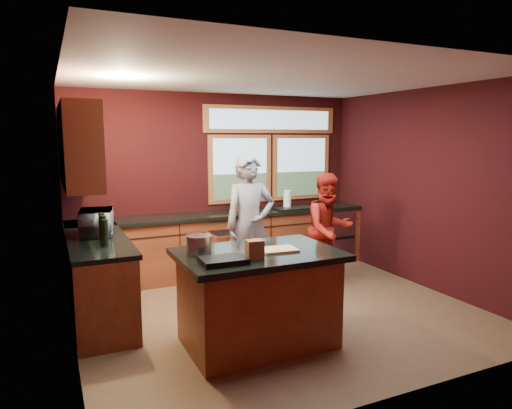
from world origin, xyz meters
TOP-DOWN VIEW (x-y plane):
  - floor at (0.00, 0.00)m, footprint 4.50×4.50m
  - room_shell at (-0.60, 0.32)m, footprint 4.52×4.02m
  - back_counter at (0.20, 1.70)m, footprint 4.50×0.64m
  - left_counter at (-1.95, 0.85)m, footprint 0.64×2.30m
  - island at (-0.58, -0.69)m, footprint 1.55×1.05m
  - person_grey at (-0.06, 0.70)m, footprint 0.70×0.49m
  - person_red at (1.10, 0.61)m, footprint 0.76×0.59m
  - microwave at (-1.92, 0.83)m, footprint 0.43×0.58m
  - potted_plant at (0.24, 1.75)m, footprint 0.34×0.29m
  - paper_towel at (1.04, 1.70)m, footprint 0.12×0.12m
  - cutting_board at (-0.38, -0.74)m, footprint 0.37×0.28m
  - stock_pot at (-1.13, -0.54)m, footprint 0.24×0.24m
  - paper_bag at (-0.73, -0.94)m, footprint 0.16×0.13m
  - black_tray at (-1.03, -0.94)m, footprint 0.41×0.30m

SIDE VIEW (x-z plane):
  - floor at x=0.00m, z-range 0.00..0.00m
  - back_counter at x=0.20m, z-range 0.00..0.93m
  - left_counter at x=-1.95m, z-range 0.00..0.93m
  - island at x=-0.58m, z-range 0.01..0.95m
  - person_red at x=1.10m, z-range 0.00..1.56m
  - person_grey at x=-0.06m, z-range 0.00..1.82m
  - cutting_board at x=-0.38m, z-range 0.94..0.96m
  - black_tray at x=-1.03m, z-range 0.94..0.99m
  - stock_pot at x=-1.13m, z-range 0.94..1.12m
  - paper_bag at x=-0.73m, z-range 0.94..1.12m
  - paper_towel at x=1.04m, z-range 0.93..1.21m
  - microwave at x=-1.92m, z-range 0.93..1.22m
  - potted_plant at x=0.24m, z-range 0.93..1.31m
  - room_shell at x=-0.60m, z-range 0.44..3.15m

